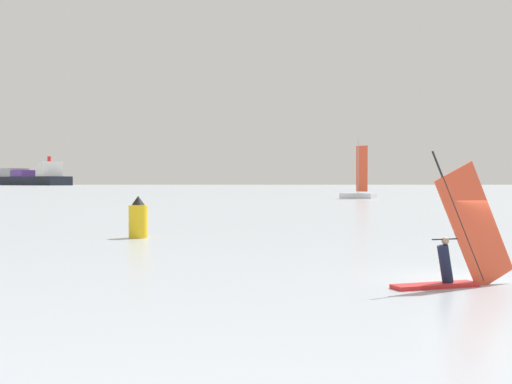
% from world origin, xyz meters
% --- Properties ---
extents(ground_plane, '(4000.00, 4000.00, 0.00)m').
position_xyz_m(ground_plane, '(0.00, 0.00, 0.00)').
color(ground_plane, '#9EA8B2').
extents(windsurfer, '(3.99, 1.54, 4.12)m').
position_xyz_m(windsurfer, '(-0.87, -1.22, 0.97)').
color(windsurfer, red).
rests_on(windsurfer, ground_plane).
extents(cargo_ship, '(174.09, 166.49, 33.12)m').
position_xyz_m(cargo_ship, '(-271.17, 794.09, 8.00)').
color(cargo_ship, black).
rests_on(cargo_ship, ground_plane).
extents(channel_buoy, '(1.04, 1.04, 2.30)m').
position_xyz_m(channel_buoy, '(-12.49, 16.08, 1.04)').
color(channel_buoy, yellow).
rests_on(channel_buoy, ground_plane).
extents(small_sailboat, '(6.89, 6.32, 11.39)m').
position_xyz_m(small_sailboat, '(16.73, 104.67, 1.02)').
color(small_sailboat, white).
rests_on(small_sailboat, ground_plane).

